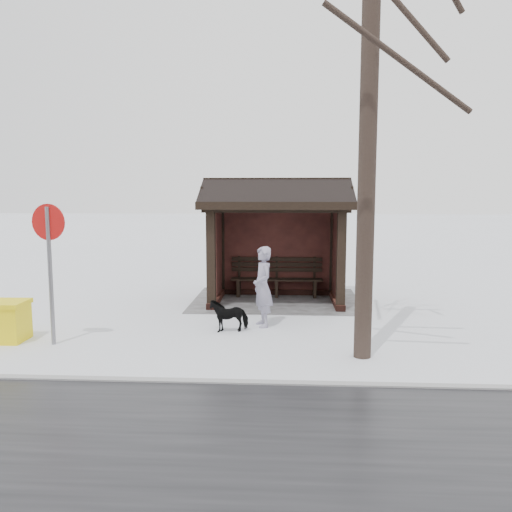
# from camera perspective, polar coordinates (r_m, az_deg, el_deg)

# --- Properties ---
(ground) EXTENTS (120.00, 120.00, 0.00)m
(ground) POSITION_cam_1_polar(r_m,az_deg,el_deg) (12.59, 2.31, -5.27)
(ground) COLOR silver
(ground) RESTS_ON ground
(kerb) EXTENTS (120.00, 0.15, 0.06)m
(kerb) POSITION_cam_1_polar(r_m,az_deg,el_deg) (7.30, 1.54, -14.36)
(kerb) COLOR gray
(kerb) RESTS_ON ground
(trampled_patch) EXTENTS (4.20, 3.20, 0.02)m
(trampled_patch) POSITION_cam_1_polar(r_m,az_deg,el_deg) (12.78, 2.32, -5.05)
(trampled_patch) COLOR gray
(trampled_patch) RESTS_ON ground
(bus_shelter) EXTENTS (3.60, 2.40, 3.09)m
(bus_shelter) POSITION_cam_1_polar(r_m,az_deg,el_deg) (12.47, 2.37, 4.66)
(bus_shelter) COLOR #321712
(bus_shelter) RESTS_ON ground
(pedestrian) EXTENTS (0.58, 0.70, 1.64)m
(pedestrian) POSITION_cam_1_polar(r_m,az_deg,el_deg) (10.14, 0.78, -3.53)
(pedestrian) COLOR gray
(pedestrian) RESTS_ON ground
(dog) EXTENTS (0.80, 0.51, 0.62)m
(dog) POSITION_cam_1_polar(r_m,az_deg,el_deg) (9.93, -3.10, -6.76)
(dog) COLOR black
(dog) RESTS_ON ground
(grit_bin) EXTENTS (0.99, 0.69, 0.74)m
(grit_bin) POSITION_cam_1_polar(r_m,az_deg,el_deg) (10.35, -27.24, -6.60)
(grit_bin) COLOR yellow
(grit_bin) RESTS_ON ground
(road_sign) EXTENTS (0.64, 0.15, 2.52)m
(road_sign) POSITION_cam_1_polar(r_m,az_deg,el_deg) (9.50, -22.55, 1.20)
(road_sign) COLOR slate
(road_sign) RESTS_ON ground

